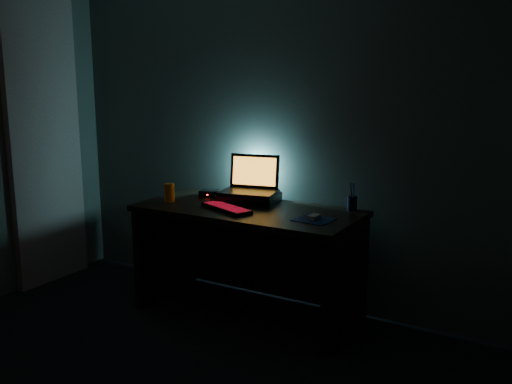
{
  "coord_description": "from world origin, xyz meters",
  "views": [
    {
      "loc": [
        1.91,
        -1.55,
        1.62
      ],
      "look_at": [
        0.09,
        1.57,
        0.88
      ],
      "focal_mm": 40.0,
      "sensor_mm": 36.0,
      "label": 1
    }
  ],
  "objects_px": {
    "laptop": "(251,184)",
    "keyboard": "(227,208)",
    "juice_glass": "(169,193)",
    "router": "(210,193)",
    "pen_cup": "(352,203)",
    "mouse": "(314,217)"
  },
  "relations": [
    {
      "from": "keyboard",
      "to": "pen_cup",
      "type": "bearing_deg",
      "value": 51.59
    },
    {
      "from": "laptop",
      "to": "juice_glass",
      "type": "bearing_deg",
      "value": -158.1
    },
    {
      "from": "keyboard",
      "to": "pen_cup",
      "type": "relative_size",
      "value": 4.54
    },
    {
      "from": "keyboard",
      "to": "juice_glass",
      "type": "bearing_deg",
      "value": -159.81
    },
    {
      "from": "mouse",
      "to": "router",
      "type": "height_order",
      "value": "router"
    },
    {
      "from": "keyboard",
      "to": "juice_glass",
      "type": "relative_size",
      "value": 3.34
    },
    {
      "from": "pen_cup",
      "to": "juice_glass",
      "type": "relative_size",
      "value": 0.73
    },
    {
      "from": "mouse",
      "to": "router",
      "type": "distance_m",
      "value": 0.98
    },
    {
      "from": "pen_cup",
      "to": "laptop",
      "type": "bearing_deg",
      "value": -173.77
    },
    {
      "from": "keyboard",
      "to": "router",
      "type": "distance_m",
      "value": 0.45
    },
    {
      "from": "keyboard",
      "to": "juice_glass",
      "type": "distance_m",
      "value": 0.49
    },
    {
      "from": "juice_glass",
      "to": "router",
      "type": "distance_m",
      "value": 0.32
    },
    {
      "from": "laptop",
      "to": "keyboard",
      "type": "bearing_deg",
      "value": -100.09
    },
    {
      "from": "laptop",
      "to": "juice_glass",
      "type": "distance_m",
      "value": 0.57
    },
    {
      "from": "laptop",
      "to": "pen_cup",
      "type": "distance_m",
      "value": 0.73
    },
    {
      "from": "laptop",
      "to": "pen_cup",
      "type": "xyz_separation_m",
      "value": [
        0.72,
        0.08,
        -0.07
      ]
    },
    {
      "from": "keyboard",
      "to": "pen_cup",
      "type": "xyz_separation_m",
      "value": [
        0.71,
        0.41,
        0.03
      ]
    },
    {
      "from": "laptop",
      "to": "router",
      "type": "xyz_separation_m",
      "value": [
        -0.33,
        -0.03,
        -0.1
      ]
    },
    {
      "from": "router",
      "to": "keyboard",
      "type": "bearing_deg",
      "value": -56.88
    },
    {
      "from": "keyboard",
      "to": "mouse",
      "type": "bearing_deg",
      "value": 26.37
    },
    {
      "from": "laptop",
      "to": "juice_glass",
      "type": "xyz_separation_m",
      "value": [
        -0.48,
        -0.32,
        -0.06
      ]
    },
    {
      "from": "mouse",
      "to": "juice_glass",
      "type": "xyz_separation_m",
      "value": [
        -1.09,
        -0.04,
        0.05
      ]
    }
  ]
}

